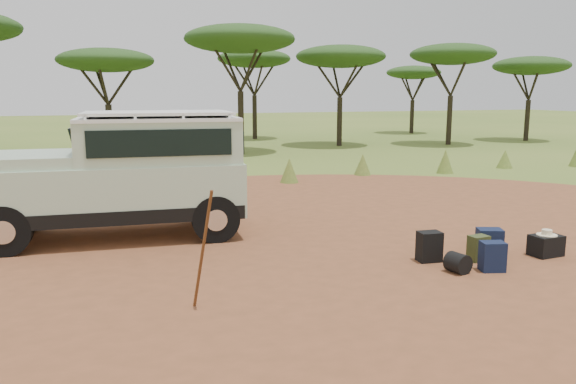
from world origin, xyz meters
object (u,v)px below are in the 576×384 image
object	(u,v)px
backpack_olive	(478,248)
hard_case	(546,246)
backpack_black	(429,247)
safari_vehicle	(124,177)
walking_staff	(203,250)
backpack_navy	(492,257)
duffel_navy	(489,242)

from	to	relation	value
backpack_olive	hard_case	bearing A→B (deg)	-10.98
backpack_black	hard_case	xyz separation A→B (m)	(2.13, -0.42, -0.07)
safari_vehicle	walking_staff	size ratio (longest dim) A/B	3.13
backpack_black	backpack_navy	bearing A→B (deg)	-44.70
duffel_navy	hard_case	world-z (taller)	duffel_navy
safari_vehicle	backpack_olive	distance (m)	6.80
safari_vehicle	duffel_navy	world-z (taller)	safari_vehicle
safari_vehicle	backpack_olive	world-z (taller)	safari_vehicle
safari_vehicle	hard_case	bearing A→B (deg)	-24.74
backpack_olive	backpack_black	bearing A→B (deg)	157.49
duffel_navy	safari_vehicle	bearing A→B (deg)	171.64
backpack_black	backpack_olive	distance (m)	0.85
duffel_navy	hard_case	bearing A→B (deg)	-1.19
backpack_black	backpack_olive	xyz separation A→B (m)	(0.81, -0.27, -0.04)
backpack_olive	walking_staff	bearing A→B (deg)	-177.51
backpack_black	backpack_olive	size ratio (longest dim) A/B	1.17
walking_staff	duffel_navy	distance (m)	5.39
safari_vehicle	walking_staff	distance (m)	4.46
safari_vehicle	backpack_navy	xyz separation A→B (m)	(5.38, -4.36, -0.96)
walking_staff	backpack_olive	size ratio (longest dim) A/B	3.77
walking_staff	backpack_black	xyz separation A→B (m)	(4.06, 0.84, -0.56)
backpack_black	duffel_navy	bearing A→B (deg)	5.23
hard_case	duffel_navy	bearing A→B (deg)	152.81
walking_staff	backpack_black	distance (m)	4.19
walking_staff	backpack_black	bearing A→B (deg)	-15.90
safari_vehicle	duffel_navy	bearing A→B (deg)	-25.62
walking_staff	backpack_black	size ratio (longest dim) A/B	3.23
backpack_black	walking_staff	bearing A→B (deg)	-161.84
duffel_navy	hard_case	size ratio (longest dim) A/B	0.89
safari_vehicle	hard_case	distance (m)	8.00
backpack_navy	walking_staff	bearing A→B (deg)	-162.75
walking_staff	backpack_navy	size ratio (longest dim) A/B	3.46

